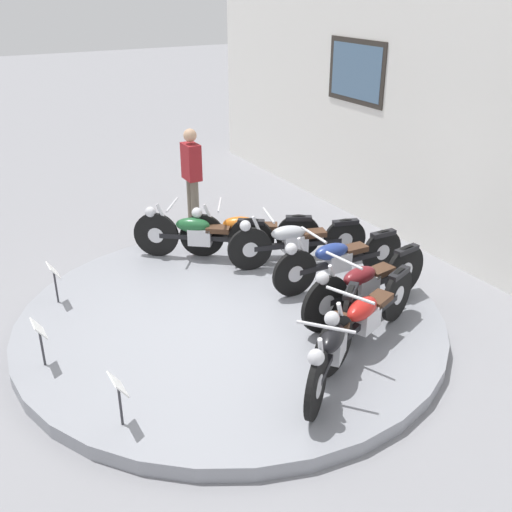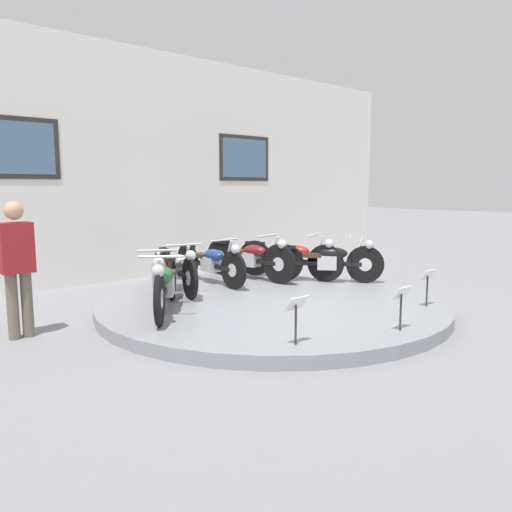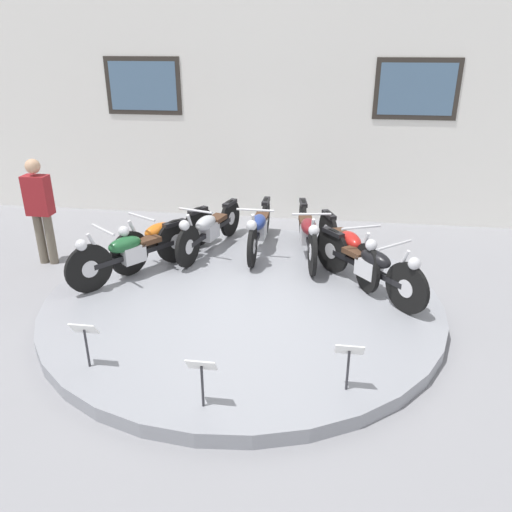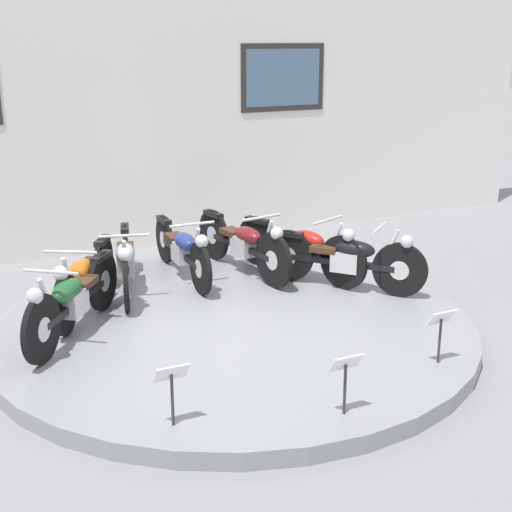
# 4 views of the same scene
# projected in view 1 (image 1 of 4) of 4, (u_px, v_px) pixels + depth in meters

# --- Properties ---
(ground_plane) EXTENTS (60.00, 60.00, 0.00)m
(ground_plane) POSITION_uv_depth(u_px,v_px,m) (231.00, 324.00, 7.14)
(ground_plane) COLOR gray
(display_platform) EXTENTS (4.98, 4.98, 0.16)m
(display_platform) POSITION_uv_depth(u_px,v_px,m) (231.00, 319.00, 7.11)
(display_platform) COLOR gray
(display_platform) RESTS_ON ground_plane
(back_wall) EXTENTS (14.00, 0.22, 4.35)m
(back_wall) POSITION_uv_depth(u_px,v_px,m) (475.00, 111.00, 7.83)
(back_wall) COLOR white
(back_wall) RESTS_ON ground_plane
(motorcycle_green) EXTENTS (1.25, 1.61, 0.80)m
(motorcycle_green) POSITION_uv_depth(u_px,v_px,m) (200.00, 233.00, 8.30)
(motorcycle_green) COLOR black
(motorcycle_green) RESTS_ON display_platform
(motorcycle_orange) EXTENTS (1.03, 1.74, 0.79)m
(motorcycle_orange) POSITION_uv_depth(u_px,v_px,m) (247.00, 231.00, 8.37)
(motorcycle_orange) COLOR black
(motorcycle_orange) RESTS_ON display_platform
(motorcycle_silver) EXTENTS (0.66, 1.90, 0.78)m
(motorcycle_silver) POSITION_uv_depth(u_px,v_px,m) (295.00, 240.00, 8.12)
(motorcycle_silver) COLOR black
(motorcycle_silver) RESTS_ON display_platform
(motorcycle_blue) EXTENTS (0.54, 1.96, 0.78)m
(motorcycle_blue) POSITION_uv_depth(u_px,v_px,m) (337.00, 258.00, 7.59)
(motorcycle_blue) COLOR black
(motorcycle_blue) RESTS_ON display_platform
(motorcycle_maroon) EXTENTS (0.54, 2.00, 0.81)m
(motorcycle_maroon) POSITION_uv_depth(u_px,v_px,m) (365.00, 283.00, 6.93)
(motorcycle_maroon) COLOR black
(motorcycle_maroon) RESTS_ON display_platform
(motorcycle_red) EXTENTS (0.81, 1.87, 0.80)m
(motorcycle_red) POSITION_uv_depth(u_px,v_px,m) (366.00, 315.00, 6.29)
(motorcycle_red) COLOR black
(motorcycle_red) RESTS_ON display_platform
(motorcycle_black) EXTENTS (1.32, 1.54, 0.79)m
(motorcycle_black) POSITION_uv_depth(u_px,v_px,m) (334.00, 342.00, 5.81)
(motorcycle_black) COLOR black
(motorcycle_black) RESTS_ON display_platform
(info_placard_front_left) EXTENTS (0.26, 0.11, 0.51)m
(info_placard_front_left) POSITION_uv_depth(u_px,v_px,m) (54.00, 275.00, 7.16)
(info_placard_front_left) COLOR #333338
(info_placard_front_left) RESTS_ON display_platform
(info_placard_front_centre) EXTENTS (0.26, 0.11, 0.51)m
(info_placard_front_centre) POSITION_uv_depth(u_px,v_px,m) (40.00, 334.00, 5.98)
(info_placard_front_centre) COLOR #333338
(info_placard_front_centre) RESTS_ON display_platform
(info_placard_front_right) EXTENTS (0.26, 0.11, 0.51)m
(info_placard_front_right) POSITION_uv_depth(u_px,v_px,m) (119.00, 391.00, 5.16)
(info_placard_front_right) COLOR #333338
(info_placard_front_right) RESTS_ON display_platform
(visitor_standing) EXTENTS (0.36, 0.22, 1.61)m
(visitor_standing) POSITION_uv_depth(u_px,v_px,m) (192.00, 172.00, 9.69)
(visitor_standing) COLOR #6B6051
(visitor_standing) RESTS_ON ground_plane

